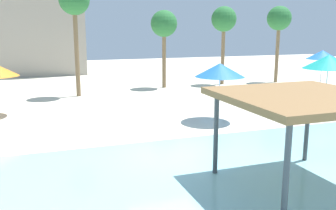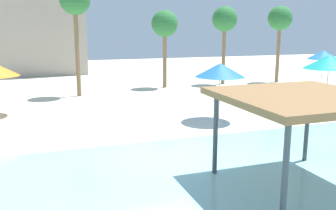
% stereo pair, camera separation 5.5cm
% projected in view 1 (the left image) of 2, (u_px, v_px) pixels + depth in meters
% --- Properties ---
extents(ground_plane, '(80.00, 80.00, 0.00)m').
position_uv_depth(ground_plane, '(168.00, 154.00, 12.87)').
color(ground_plane, beige).
extents(shade_pavilion, '(3.97, 3.97, 2.60)m').
position_uv_depth(shade_pavilion, '(302.00, 101.00, 9.65)').
color(shade_pavilion, '#42474C').
rests_on(shade_pavilion, ground).
extents(beach_umbrella_teal_2, '(2.50, 2.50, 2.98)m').
position_uv_depth(beach_umbrella_teal_2, '(328.00, 62.00, 18.50)').
color(beach_umbrella_teal_2, silver).
rests_on(beach_umbrella_teal_2, ground).
extents(beach_umbrella_blue_5, '(2.10, 2.10, 2.87)m').
position_uv_depth(beach_umbrella_blue_5, '(322.00, 55.00, 24.37)').
color(beach_umbrella_blue_5, silver).
rests_on(beach_umbrella_blue_5, ground).
extents(beach_umbrella_blue_6, '(2.29, 2.29, 2.71)m').
position_uv_depth(beach_umbrella_blue_6, '(220.00, 70.00, 17.07)').
color(beach_umbrella_blue_6, silver).
rests_on(beach_umbrella_blue_6, ground).
extents(palm_tree_0, '(1.90, 1.90, 6.97)m').
position_uv_depth(palm_tree_0, '(74.00, 3.00, 22.76)').
color(palm_tree_0, brown).
rests_on(palm_tree_0, ground).
extents(palm_tree_1, '(1.90, 1.90, 5.56)m').
position_uv_depth(palm_tree_1, '(164.00, 25.00, 26.51)').
color(palm_tree_1, brown).
rests_on(palm_tree_1, ground).
extents(palm_tree_2, '(1.90, 1.90, 5.92)m').
position_uv_depth(palm_tree_2, '(224.00, 21.00, 28.12)').
color(palm_tree_2, brown).
rests_on(palm_tree_2, ground).
extents(palm_tree_3, '(1.90, 1.90, 6.01)m').
position_uv_depth(palm_tree_3, '(279.00, 20.00, 29.22)').
color(palm_tree_3, brown).
rests_on(palm_tree_3, ground).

